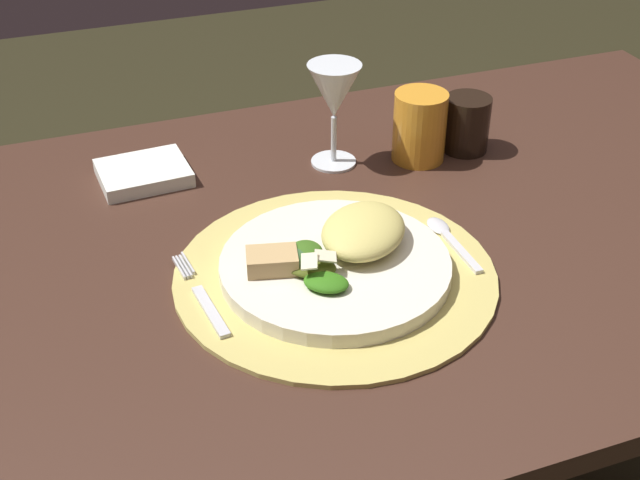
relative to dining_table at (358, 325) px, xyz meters
name	(u,v)px	position (x,y,z in m)	size (l,w,h in m)	color
dining_table	(358,325)	(0.00, 0.00, 0.00)	(1.38, 0.80, 0.75)	#3F271D
placemat	(335,275)	(-0.06, -0.07, 0.15)	(0.37, 0.37, 0.01)	tan
dinner_plate	(335,266)	(-0.06, -0.07, 0.16)	(0.27, 0.27, 0.02)	silver
pasta_serving	(363,231)	(-0.02, -0.05, 0.19)	(0.12, 0.09, 0.04)	#D4C467
salad_greens	(307,263)	(-0.10, -0.08, 0.18)	(0.08, 0.11, 0.03)	#4C5719
bread_piece	(272,261)	(-0.14, -0.07, 0.18)	(0.06, 0.04, 0.02)	tan
fork	(203,298)	(-0.22, -0.07, 0.16)	(0.03, 0.16, 0.00)	silver
spoon	(446,235)	(0.09, -0.05, 0.16)	(0.02, 0.12, 0.01)	silver
napkin	(144,173)	(-0.23, 0.23, 0.16)	(0.12, 0.10, 0.02)	white
wine_glass	(334,95)	(0.03, 0.18, 0.25)	(0.07, 0.07, 0.15)	silver
amber_tumbler	(420,127)	(0.15, 0.15, 0.20)	(0.08, 0.08, 0.10)	orange
dark_tumbler	(467,124)	(0.23, 0.16, 0.19)	(0.07, 0.07, 0.08)	black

